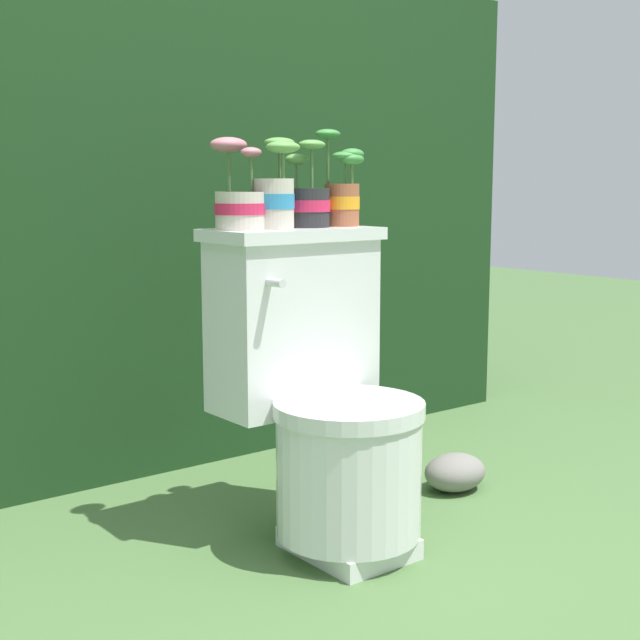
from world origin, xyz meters
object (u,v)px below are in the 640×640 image
object	(u,v)px
potted_plant_midright	(343,191)
potted_plant_left	(239,200)
garden_stone	(455,472)
potted_plant_midleft	(274,194)
potted_plant_middle	(307,201)
toilet	(322,398)

from	to	relation	value
potted_plant_midright	potted_plant_left	bearing A→B (deg)	176.79
garden_stone	potted_plant_midleft	bearing A→B (deg)	173.66
potted_plant_midleft	garden_stone	distance (m)	0.98
potted_plant_middle	potted_plant_left	bearing A→B (deg)	178.42
potted_plant_left	potted_plant_middle	world-z (taller)	potted_plant_left
potted_plant_left	garden_stone	size ratio (longest dim) A/B	1.13
potted_plant_midleft	potted_plant_middle	xyz separation A→B (m)	(0.12, 0.02, -0.02)
toilet	garden_stone	bearing A→B (deg)	4.74
potted_plant_left	potted_plant_midleft	size ratio (longest dim) A/B	1.00
potted_plant_middle	potted_plant_midleft	bearing A→B (deg)	-168.67
potted_plant_midleft	toilet	bearing A→B (deg)	-61.16
potted_plant_midleft	potted_plant_left	bearing A→B (deg)	160.52
garden_stone	toilet	bearing A→B (deg)	-175.26
toilet	potted_plant_left	xyz separation A→B (m)	(-0.14, 0.14, 0.47)
potted_plant_midleft	garden_stone	world-z (taller)	potted_plant_midleft
toilet	potted_plant_midleft	size ratio (longest dim) A/B	3.51
potted_plant_midleft	potted_plant_midright	bearing A→B (deg)	3.06
potted_plant_midright	toilet	bearing A→B (deg)	-143.56
potted_plant_midleft	potted_plant_middle	world-z (taller)	potted_plant_midleft
potted_plant_middle	garden_stone	bearing A→B (deg)	-10.72
potted_plant_middle	garden_stone	size ratio (longest dim) A/B	1.12
toilet	garden_stone	size ratio (longest dim) A/B	3.98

